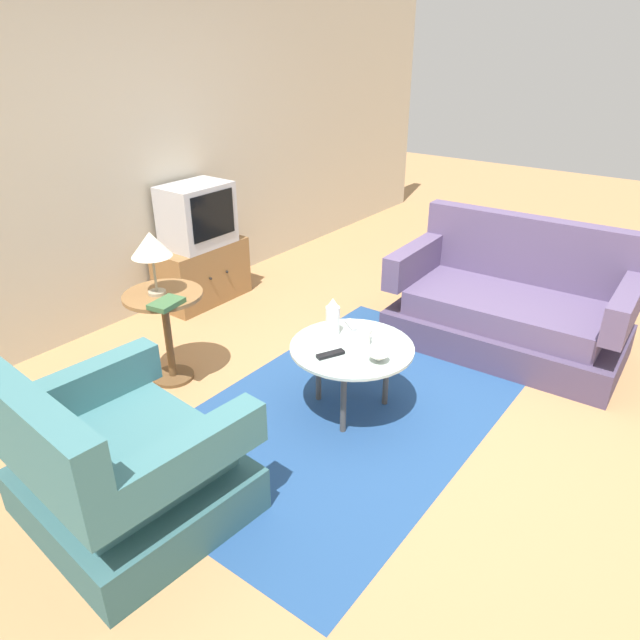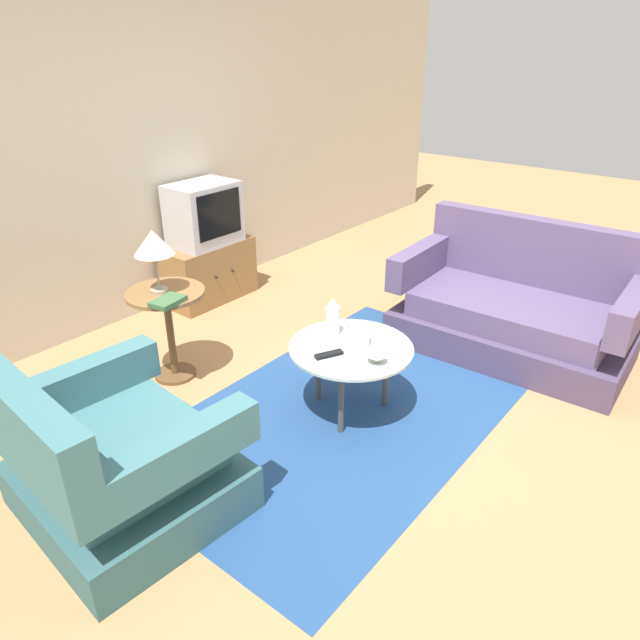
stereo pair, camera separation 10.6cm
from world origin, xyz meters
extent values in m
plane|color=#AD7F51|center=(0.00, 0.00, 0.00)|extent=(16.00, 16.00, 0.00)
cube|color=#BCB29E|center=(0.00, 2.45, 1.35)|extent=(9.00, 0.12, 2.70)
cube|color=navy|center=(-0.15, 0.15, 0.00)|extent=(2.69, 1.60, 0.00)
cube|color=#325C60|center=(-1.50, 0.52, 0.12)|extent=(0.97, 1.05, 0.24)
cube|color=#3D7075|center=(-1.50, 0.52, 0.33)|extent=(0.81, 0.76, 0.18)
cube|color=#3D7075|center=(-1.87, 0.55, 0.64)|extent=(0.22, 0.99, 0.44)
cube|color=#3D7075|center=(-1.53, 0.10, 0.52)|extent=(0.90, 0.21, 0.20)
cube|color=#3D7075|center=(-1.46, 0.94, 0.52)|extent=(0.90, 0.21, 0.20)
cube|color=#4B3E5C|center=(1.22, -0.31, 0.12)|extent=(0.95, 1.68, 0.24)
cube|color=#5B4C70|center=(1.22, -0.31, 0.33)|extent=(0.80, 1.39, 0.18)
cube|color=#5B4C70|center=(1.59, -0.30, 0.67)|extent=(0.20, 1.65, 0.50)
cube|color=#5B4C70|center=(1.19, 0.44, 0.55)|extent=(0.89, 0.17, 0.26)
cube|color=#5B4C70|center=(1.24, -1.07, 0.55)|extent=(0.89, 0.17, 0.26)
cylinder|color=#B2C6C1|center=(-0.15, 0.15, 0.45)|extent=(0.75, 0.75, 0.02)
cylinder|color=#4C4742|center=(-0.18, 0.38, 0.22)|extent=(0.04, 0.04, 0.44)
cylinder|color=#4C4742|center=(-0.36, 0.06, 0.22)|extent=(0.04, 0.04, 0.44)
cylinder|color=#4C4742|center=(0.04, 0.01, 0.22)|extent=(0.04, 0.04, 0.44)
cylinder|color=olive|center=(-0.57, 1.34, 0.62)|extent=(0.51, 0.51, 0.02)
cylinder|color=brown|center=(-0.57, 1.34, 0.31)|extent=(0.05, 0.05, 0.61)
cylinder|color=brown|center=(-0.57, 1.34, 0.01)|extent=(0.28, 0.28, 0.02)
cube|color=olive|center=(0.47, 2.15, 0.26)|extent=(0.80, 0.40, 0.52)
sphere|color=black|center=(0.38, 1.94, 0.28)|extent=(0.02, 0.02, 0.02)
sphere|color=black|center=(0.57, 1.94, 0.28)|extent=(0.02, 0.02, 0.02)
cube|color=#B7B7BC|center=(0.47, 2.15, 0.78)|extent=(0.57, 0.39, 0.52)
cube|color=black|center=(0.47, 1.95, 0.81)|extent=(0.45, 0.01, 0.37)
cylinder|color=#9E937A|center=(-0.60, 1.36, 0.65)|extent=(0.11, 0.11, 0.02)
cylinder|color=#9E937A|center=(-0.60, 1.36, 0.78)|extent=(0.02, 0.02, 0.24)
cone|color=beige|center=(-0.60, 1.36, 0.97)|extent=(0.25, 0.25, 0.16)
cylinder|color=white|center=(-0.08, 0.34, 0.55)|extent=(0.09, 0.09, 0.18)
cone|color=white|center=(-0.08, 0.34, 0.66)|extent=(0.08, 0.08, 0.06)
cylinder|color=white|center=(-0.09, 0.11, 0.50)|extent=(0.08, 0.08, 0.10)
torus|color=white|center=(-0.03, 0.11, 0.50)|extent=(0.07, 0.01, 0.07)
cone|color=silver|center=(-0.21, -0.07, 0.48)|extent=(0.12, 0.12, 0.05)
cube|color=black|center=(-0.32, 0.19, 0.47)|extent=(0.17, 0.12, 0.02)
cube|color=#B2B2B7|center=(0.07, 0.30, 0.47)|extent=(0.13, 0.15, 0.02)
cube|color=#3D663D|center=(-0.68, 1.17, 0.65)|extent=(0.23, 0.17, 0.03)
camera|label=1|loc=(-2.70, -1.52, 2.13)|focal=32.47mm
camera|label=2|loc=(-2.63, -1.60, 2.13)|focal=32.47mm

